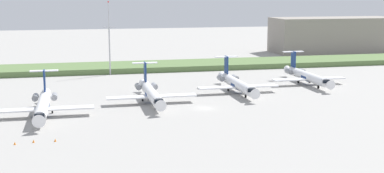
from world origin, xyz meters
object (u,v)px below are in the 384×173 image
at_px(safety_cone_mid_marker, 34,141).
at_px(regional_jet_fourth, 307,76).
at_px(safety_cone_rear_marker, 55,140).
at_px(safety_cone_front_marker, 15,143).
at_px(antenna_mast, 109,45).
at_px(regional_jet_second, 151,93).
at_px(regional_jet_third, 237,83).
at_px(regional_jet_nearest, 43,105).

bearing_deg(safety_cone_mid_marker, regional_jet_fourth, 31.33).
bearing_deg(safety_cone_rear_marker, safety_cone_front_marker, -176.35).
height_order(antenna_mast, safety_cone_front_marker, antenna_mast).
distance_m(regional_jet_second, regional_jet_fourth, 53.10).
height_order(regional_jet_third, safety_cone_mid_marker, regional_jet_third).
xyz_separation_m(regional_jet_third, regional_jet_fourth, (25.00, 7.88, 0.00)).
xyz_separation_m(regional_jet_second, regional_jet_third, (25.59, 8.27, 0.00)).
bearing_deg(safety_cone_rear_marker, regional_jet_nearest, 98.43).
height_order(regional_jet_third, antenna_mast, antenna_mast).
bearing_deg(regional_jet_third, regional_jet_fourth, 17.50).
xyz_separation_m(safety_cone_mid_marker, safety_cone_rear_marker, (3.96, -0.18, 0.00)).
height_order(safety_cone_mid_marker, safety_cone_rear_marker, same).
height_order(safety_cone_front_marker, safety_cone_mid_marker, same).
distance_m(regional_jet_third, antenna_mast, 51.93).
distance_m(regional_jet_fourth, safety_cone_rear_marker, 87.36).
xyz_separation_m(regional_jet_third, antenna_mast, (-32.63, 39.64, 7.76)).
xyz_separation_m(regional_jet_nearest, safety_cone_mid_marker, (-0.66, -22.13, -2.26)).
distance_m(regional_jet_nearest, safety_cone_rear_marker, 22.67).
bearing_deg(antenna_mast, safety_cone_rear_marker, -101.29).
height_order(regional_jet_third, safety_cone_rear_marker, regional_jet_third).
xyz_separation_m(regional_jet_second, safety_cone_front_marker, (-30.09, -31.60, -2.26)).
xyz_separation_m(regional_jet_nearest, safety_cone_rear_marker, (3.31, -22.32, -2.26)).
distance_m(regional_jet_nearest, regional_jet_third, 54.48).
relative_size(regional_jet_nearest, regional_jet_second, 1.00).
xyz_separation_m(regional_jet_fourth, safety_cone_rear_marker, (-73.42, -47.29, -2.26)).
height_order(regional_jet_nearest, safety_cone_rear_marker, regional_jet_nearest).
height_order(regional_jet_nearest, safety_cone_front_marker, regional_jet_nearest).
distance_m(regional_jet_fourth, antenna_mast, 66.26).
relative_size(regional_jet_fourth, safety_cone_mid_marker, 56.36).
relative_size(regional_jet_fourth, safety_cone_rear_marker, 56.36).
relative_size(antenna_mast, safety_cone_front_marker, 45.22).
height_order(regional_jet_second, safety_cone_rear_marker, regional_jet_second).
distance_m(regional_jet_third, regional_jet_fourth, 26.21).
xyz_separation_m(regional_jet_nearest, safety_cone_front_marker, (-3.96, -22.78, -2.26)).
bearing_deg(safety_cone_mid_marker, regional_jet_second, 49.12).
relative_size(regional_jet_nearest, safety_cone_rear_marker, 56.36).
bearing_deg(antenna_mast, regional_jet_fourth, -28.86).
relative_size(regional_jet_nearest, antenna_mast, 1.25).
distance_m(regional_jet_nearest, antenna_mast, 60.36).
bearing_deg(regional_jet_nearest, safety_cone_front_marker, -99.86).
bearing_deg(antenna_mast, regional_jet_third, -50.54).
xyz_separation_m(regional_jet_second, regional_jet_fourth, (50.59, 16.15, 0.00)).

